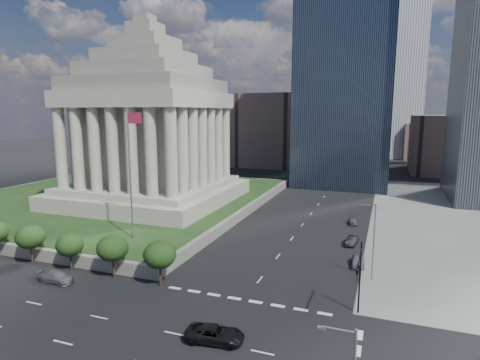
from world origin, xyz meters
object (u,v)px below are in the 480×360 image
at_px(flagpole, 131,167).
at_px(parked_sedan_near, 358,261).
at_px(pickup_truck, 215,334).
at_px(traffic_signal_ne, 359,273).
at_px(war_memorial, 148,111).
at_px(street_lamp_north, 373,237).
at_px(parked_sedan_far, 353,221).
at_px(parked_sedan_mid, 352,241).
at_px(suv_grey, 56,277).

xyz_separation_m(flagpole, parked_sedan_near, (33.33, 5.27, -12.38)).
bearing_deg(pickup_truck, traffic_signal_ne, -62.58).
relative_size(war_memorial, street_lamp_north, 3.90).
xyz_separation_m(pickup_truck, parked_sedan_far, (8.71, 45.42, -0.16)).
height_order(street_lamp_north, parked_sedan_mid, street_lamp_north).
distance_m(flagpole, parked_sedan_far, 42.56).
relative_size(traffic_signal_ne, pickup_truck, 1.43).
bearing_deg(street_lamp_north, flagpole, -178.37).
bearing_deg(parked_sedan_mid, parked_sedan_far, 100.27).
bearing_deg(parked_sedan_mid, street_lamp_north, -69.49).
relative_size(parked_sedan_mid, parked_sedan_far, 1.16).
xyz_separation_m(flagpole, parked_sedan_far, (30.83, 26.55, -12.50)).
xyz_separation_m(war_memorial, parked_sedan_far, (43.00, 2.55, -20.78)).
relative_size(suv_grey, parked_sedan_mid, 1.15).
bearing_deg(flagpole, war_memorial, 116.89).
bearing_deg(flagpole, parked_sedan_far, 40.73).
xyz_separation_m(parked_sedan_near, parked_sedan_far, (-2.50, 21.28, -0.11)).
height_order(parked_sedan_mid, parked_sedan_far, parked_sedan_mid).
bearing_deg(pickup_truck, parked_sedan_far, -18.49).
relative_size(traffic_signal_ne, suv_grey, 1.66).
relative_size(traffic_signal_ne, parked_sedan_mid, 1.91).
relative_size(parked_sedan_near, parked_sedan_mid, 1.02).
distance_m(war_memorial, suv_grey, 44.19).
xyz_separation_m(flagpole, traffic_signal_ne, (34.33, -10.30, -7.86)).
bearing_deg(flagpole, street_lamp_north, 1.63).
relative_size(street_lamp_north, parked_sedan_far, 2.76).
bearing_deg(traffic_signal_ne, parked_sedan_near, 93.67).
distance_m(war_memorial, traffic_signal_ne, 60.00).
bearing_deg(parked_sedan_near, parked_sedan_far, 92.32).
relative_size(suv_grey, parked_sedan_near, 1.12).
distance_m(parked_sedan_near, parked_sedan_far, 21.43).
distance_m(suv_grey, parked_sedan_far, 52.03).
bearing_deg(suv_grey, war_memorial, 16.60).
bearing_deg(traffic_signal_ne, street_lamp_north, 85.81).
bearing_deg(suv_grey, parked_sedan_near, -60.14).
relative_size(pickup_truck, suv_grey, 1.16).
bearing_deg(suv_grey, street_lamp_north, -66.77).
relative_size(war_memorial, traffic_signal_ne, 4.88).
xyz_separation_m(war_memorial, traffic_signal_ne, (46.50, -34.30, -16.15)).
xyz_separation_m(traffic_signal_ne, pickup_truck, (-12.21, -8.57, -4.47)).
bearing_deg(war_memorial, parked_sedan_far, 3.39).
relative_size(pickup_truck, parked_sedan_mid, 1.33).
bearing_deg(traffic_signal_ne, pickup_truck, -144.94).
height_order(suv_grey, parked_sedan_mid, suv_grey).
height_order(traffic_signal_ne, suv_grey, traffic_signal_ne).
relative_size(war_memorial, parked_sedan_near, 9.09).
height_order(war_memorial, parked_sedan_far, war_memorial).
xyz_separation_m(war_memorial, flagpole, (12.17, -24.00, -8.29)).
distance_m(street_lamp_north, suv_grey, 40.38).
bearing_deg(war_memorial, flagpole, -63.11).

